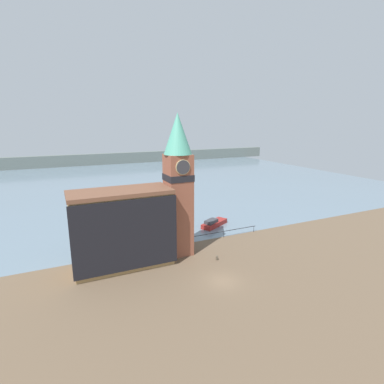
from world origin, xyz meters
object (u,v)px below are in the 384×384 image
object	(u,v)px
clock_tower	(178,182)
mooring_bollard_near	(217,258)
boat_near	(214,223)
pier_building	(122,229)

from	to	relation	value
clock_tower	mooring_bollard_near	xyz separation A→B (m)	(3.87, -4.45, -10.29)
boat_near	mooring_bollard_near	distance (m)	14.08
clock_tower	mooring_bollard_near	size ratio (longest dim) A/B	28.94
pier_building	mooring_bollard_near	size ratio (longest dim) A/B	18.81
clock_tower	pier_building	bearing A→B (deg)	-176.26
clock_tower	boat_near	size ratio (longest dim) A/B	3.23
pier_building	boat_near	bearing A→B (deg)	24.98
clock_tower	mooring_bollard_near	world-z (taller)	clock_tower
mooring_bollard_near	pier_building	bearing A→B (deg)	162.01
clock_tower	boat_near	bearing A→B (deg)	38.11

